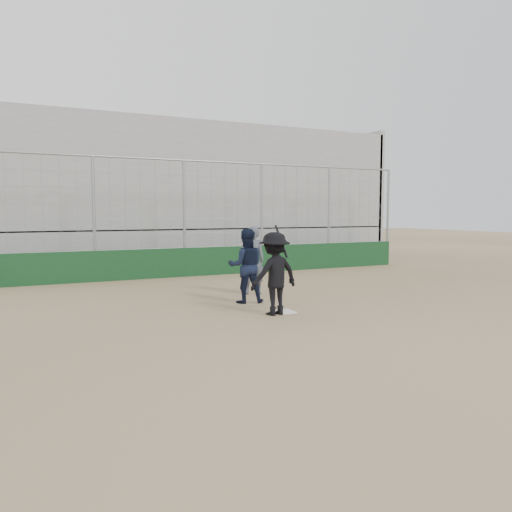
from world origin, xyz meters
name	(u,v)px	position (x,y,z in m)	size (l,w,h in m)	color
ground	(284,312)	(0.00, 0.00, 0.00)	(90.00, 90.00, 0.00)	brown
home_plate	(284,312)	(0.00, 0.00, 0.01)	(0.44, 0.44, 0.02)	white
backstop	(185,249)	(0.00, 7.00, 0.96)	(18.10, 0.25, 4.04)	#113519
bleachers	(148,196)	(0.00, 11.95, 2.92)	(20.25, 6.70, 6.98)	gray
batter_at_plate	(274,274)	(-0.31, -0.12, 0.90)	(1.25, 0.86, 1.94)	black
catcher_crouched	(246,278)	(-0.27, 1.40, 0.61)	(1.04, 0.91, 1.22)	black
umpire	(253,264)	(0.45, 2.53, 0.84)	(0.68, 0.45, 1.67)	#48505B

